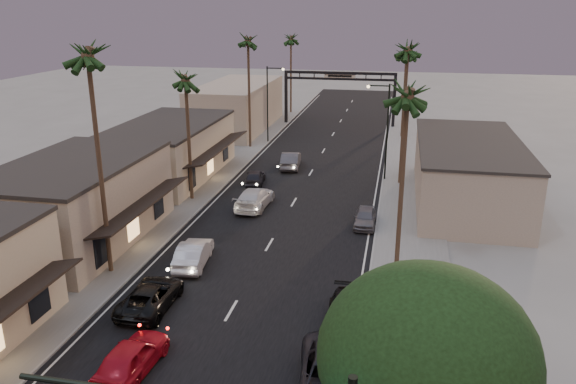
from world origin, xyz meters
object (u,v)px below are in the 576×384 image
at_px(streetlight_left, 270,98).
at_px(palm_ld, 248,37).
at_px(oncoming_pickup, 151,296).
at_px(curbside_near, 333,379).
at_px(oncoming_red, 131,357).
at_px(oncoming_silver, 193,254).
at_px(streetlight_right, 384,124).
at_px(palm_far, 291,36).
at_px(palm_rc, 407,51).
at_px(palm_ra, 408,88).
at_px(palm_rb, 408,45).
at_px(arch, 340,85).
at_px(curbside_black, 346,315).
at_px(palm_lc, 185,74).
at_px(palm_lb, 87,49).
at_px(corner_tree, 428,365).

distance_m(streetlight_left, palm_ld, 7.88).
height_order(oncoming_pickup, curbside_near, curbside_near).
relative_size(oncoming_red, oncoming_silver, 0.98).
xyz_separation_m(streetlight_right, palm_far, (-15.22, 33.00, 6.11)).
distance_m(streetlight_left, curbside_near, 46.98).
bearing_deg(streetlight_right, palm_rc, 84.95).
xyz_separation_m(palm_rc, curbside_near, (-2.40, -50.89, -9.59)).
distance_m(palm_ra, palm_rc, 40.01).
relative_size(streetlight_right, palm_rb, 0.63).
xyz_separation_m(arch, palm_far, (-8.30, 8.00, 5.91)).
distance_m(oncoming_pickup, curbside_black, 10.53).
bearing_deg(palm_lc, streetlight_right, 30.11).
relative_size(streetlight_left, oncoming_pickup, 1.77).
relative_size(palm_lb, palm_far, 1.15).
bearing_deg(palm_far, curbside_near, -77.40).
bearing_deg(streetlight_right, corner_tree, -86.11).
xyz_separation_m(streetlight_left, palm_lb, (-1.68, -36.00, 8.06)).
relative_size(palm_ra, palm_far, 1.00).
distance_m(arch, palm_lb, 49.39).
xyz_separation_m(arch, oncoming_pickup, (-4.33, -51.51, -4.82)).
height_order(palm_lb, curbside_near, palm_lb).
height_order(palm_rc, curbside_black, palm_rc).
bearing_deg(curbside_black, oncoming_pickup, 179.30).
bearing_deg(oncoming_pickup, oncoming_red, 105.21).
bearing_deg(streetlight_right, oncoming_pickup, -112.99).
height_order(corner_tree, oncoming_red, corner_tree).
xyz_separation_m(palm_lc, curbside_near, (14.80, -22.89, -9.59)).
bearing_deg(palm_ld, curbside_black, -67.87).
distance_m(corner_tree, palm_rc, 56.74).
height_order(arch, palm_ra, palm_ra).
distance_m(arch, palm_rb, 28.24).
relative_size(palm_rb, palm_rc, 1.16).
bearing_deg(curbside_near, oncoming_pickup, 147.34).
height_order(streetlight_left, oncoming_red, streetlight_left).
distance_m(corner_tree, oncoming_silver, 21.93).
height_order(streetlight_right, oncoming_red, streetlight_right).
relative_size(corner_tree, oncoming_silver, 1.87).
relative_size(arch, palm_ld, 1.07).
bearing_deg(oncoming_red, streetlight_right, -103.96).
xyz_separation_m(corner_tree, palm_ra, (-0.88, 16.55, 5.46)).
xyz_separation_m(palm_lb, curbside_black, (14.80, -3.39, -12.68)).
relative_size(oncoming_silver, curbside_near, 0.75).
xyz_separation_m(oncoming_red, curbside_black, (8.96, 5.63, -0.09)).
relative_size(palm_lc, curbside_near, 1.94).
xyz_separation_m(arch, curbside_black, (6.20, -51.38, -4.83)).
bearing_deg(oncoming_silver, streetlight_right, -124.20).
height_order(palm_lb, oncoming_red, palm_lb).
bearing_deg(corner_tree, streetlight_left, 107.97).
distance_m(palm_rc, oncoming_pickup, 48.31).
bearing_deg(palm_lc, palm_lb, -90.00).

